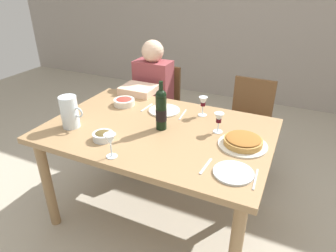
{
  "coord_description": "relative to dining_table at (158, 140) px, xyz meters",
  "views": [
    {
      "loc": [
        0.81,
        -1.57,
        1.7
      ],
      "look_at": [
        0.07,
        0.02,
        0.78
      ],
      "focal_mm": 31.79,
      "sensor_mm": 36.0,
      "label": 1
    }
  ],
  "objects": [
    {
      "name": "ground_plane",
      "position": [
        0.0,
        0.0,
        -0.67
      ],
      "size": [
        8.0,
        8.0,
        0.0
      ],
      "primitive_type": "plane",
      "color": "#B2A893"
    },
    {
      "name": "dinner_plate_right_setting",
      "position": [
        -0.08,
        0.26,
        0.1
      ],
      "size": [
        0.24,
        0.24,
        0.01
      ],
      "primitive_type": "cylinder",
      "color": "silver",
      "rests_on": "dining_table"
    },
    {
      "name": "wine_bottle",
      "position": [
        0.02,
        0.01,
        0.23
      ],
      "size": [
        0.07,
        0.07,
        0.33
      ],
      "color": "black",
      "rests_on": "dining_table"
    },
    {
      "name": "wine_glass_left_diner",
      "position": [
        -0.08,
        -0.42,
        0.2
      ],
      "size": [
        0.07,
        0.07,
        0.15
      ],
      "color": "silver",
      "rests_on": "dining_table"
    },
    {
      "name": "knife_right_setting",
      "position": [
        0.07,
        0.26,
        0.09
      ],
      "size": [
        0.03,
        0.18,
        0.0
      ],
      "primitive_type": "cube",
      "rotation": [
        0.0,
        0.0,
        1.68
      ],
      "color": "silver",
      "rests_on": "dining_table"
    },
    {
      "name": "baked_tart",
      "position": [
        0.57,
        0.02,
        0.12
      ],
      "size": [
        0.3,
        0.3,
        0.06
      ],
      "color": "silver",
      "rests_on": "dining_table"
    },
    {
      "name": "salad_bowl",
      "position": [
        -0.42,
        0.24,
        0.12
      ],
      "size": [
        0.16,
        0.16,
        0.06
      ],
      "color": "silver",
      "rests_on": "dining_table"
    },
    {
      "name": "diner_left",
      "position": [
        -0.45,
        0.68,
        -0.05
      ],
      "size": [
        0.34,
        0.5,
        1.16
      ],
      "rotation": [
        0.0,
        0.0,
        3.15
      ],
      "color": "#8E3D42",
      "rests_on": "ground"
    },
    {
      "name": "fork_left_setting",
      "position": [
        0.44,
        -0.29,
        0.09
      ],
      "size": [
        0.02,
        0.16,
        0.0
      ],
      "primitive_type": "cube",
      "rotation": [
        0.0,
        0.0,
        1.51
      ],
      "color": "silver",
      "rests_on": "dining_table"
    },
    {
      "name": "spoon_right_setting",
      "position": [
        -0.23,
        0.26,
        0.09
      ],
      "size": [
        0.02,
        0.16,
        0.0
      ],
      "primitive_type": "cube",
      "rotation": [
        0.0,
        0.0,
        1.51
      ],
      "color": "silver",
      "rests_on": "dining_table"
    },
    {
      "name": "wine_glass_right_diner",
      "position": [
        0.38,
        0.12,
        0.19
      ],
      "size": [
        0.06,
        0.06,
        0.14
      ],
      "color": "silver",
      "rests_on": "dining_table"
    },
    {
      "name": "wine_glass_centre",
      "position": [
        0.2,
        0.32,
        0.19
      ],
      "size": [
        0.06,
        0.06,
        0.14
      ],
      "color": "silver",
      "rests_on": "dining_table"
    },
    {
      "name": "chair_right",
      "position": [
        0.45,
        0.89,
        -0.17
      ],
      "size": [
        0.41,
        0.41,
        0.87
      ],
      "rotation": [
        0.0,
        0.0,
        3.12
      ],
      "color": "brown",
      "rests_on": "ground"
    },
    {
      "name": "olive_bowl",
      "position": [
        -0.24,
        -0.28,
        0.12
      ],
      "size": [
        0.13,
        0.13,
        0.06
      ],
      "color": "silver",
      "rests_on": "dining_table"
    },
    {
      "name": "water_pitcher",
      "position": [
        -0.54,
        -0.23,
        0.19
      ],
      "size": [
        0.17,
        0.12,
        0.22
      ],
      "color": "silver",
      "rests_on": "dining_table"
    },
    {
      "name": "knife_left_setting",
      "position": [
        0.7,
        -0.29,
        0.09
      ],
      "size": [
        0.02,
        0.18,
        0.0
      ],
      "primitive_type": "cube",
      "rotation": [
        0.0,
        0.0,
        1.63
      ],
      "color": "silver",
      "rests_on": "dining_table"
    },
    {
      "name": "chair_left",
      "position": [
        -0.45,
        0.91,
        -0.17
      ],
      "size": [
        0.41,
        0.41,
        0.87
      ],
      "rotation": [
        0.0,
        0.0,
        3.15
      ],
      "color": "brown",
      "rests_on": "ground"
    },
    {
      "name": "dinner_plate_left_setting",
      "position": [
        0.59,
        -0.29,
        0.1
      ],
      "size": [
        0.21,
        0.21,
        0.01
      ],
      "primitive_type": "cylinder",
      "color": "silver",
      "rests_on": "dining_table"
    },
    {
      "name": "dining_table",
      "position": [
        0.0,
        0.0,
        0.0
      ],
      "size": [
        1.5,
        1.0,
        0.76
      ],
      "color": "#9E7A51",
      "rests_on": "ground"
    }
  ]
}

